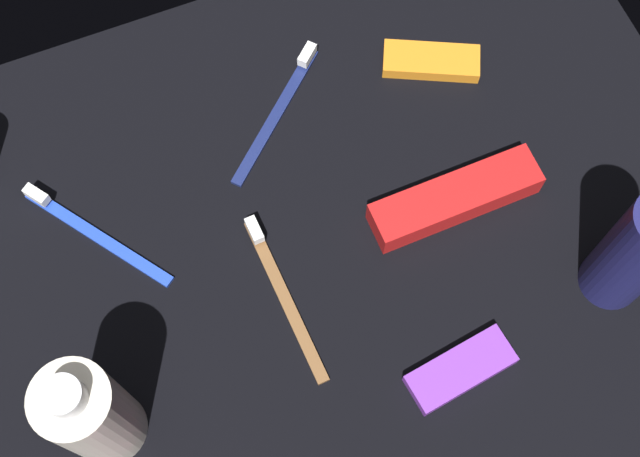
# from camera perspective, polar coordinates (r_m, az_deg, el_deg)

# --- Properties ---
(ground_plane) EXTENTS (0.84, 0.64, 0.01)m
(ground_plane) POSITION_cam_1_polar(r_m,az_deg,el_deg) (0.88, 0.00, -0.85)
(ground_plane) COLOR black
(lotion_bottle) EXTENTS (0.06, 0.06, 0.19)m
(lotion_bottle) POSITION_cam_1_polar(r_m,az_deg,el_deg) (0.84, 20.04, -1.43)
(lotion_bottle) COLOR navy
(lotion_bottle) RESTS_ON ground_plane
(bodywash_bottle) EXTENTS (0.07, 0.07, 0.17)m
(bodywash_bottle) POSITION_cam_1_polar(r_m,az_deg,el_deg) (0.78, -14.73, -11.68)
(bodywash_bottle) COLOR silver
(bodywash_bottle) RESTS_ON ground_plane
(toothbrush_blue) EXTENTS (0.11, 0.15, 0.02)m
(toothbrush_blue) POSITION_cam_1_polar(r_m,az_deg,el_deg) (0.91, -14.90, -0.08)
(toothbrush_blue) COLOR blue
(toothbrush_blue) RESTS_ON ground_plane
(toothbrush_brown) EXTENTS (0.02, 0.18, 0.02)m
(toothbrush_brown) POSITION_cam_1_polar(r_m,az_deg,el_deg) (0.86, -2.59, -3.93)
(toothbrush_brown) COLOR brown
(toothbrush_brown) RESTS_ON ground_plane
(toothbrush_navy) EXTENTS (0.14, 0.13, 0.02)m
(toothbrush_navy) POSITION_cam_1_polar(r_m,az_deg,el_deg) (0.94, -2.60, 8.05)
(toothbrush_navy) COLOR navy
(toothbrush_navy) RESTS_ON ground_plane
(toothpaste_box_red) EXTENTS (0.18, 0.05, 0.03)m
(toothpaste_box_red) POSITION_cam_1_polar(r_m,az_deg,el_deg) (0.89, 8.81, 1.96)
(toothpaste_box_red) COLOR red
(toothpaste_box_red) RESTS_ON ground_plane
(snack_bar_orange) EXTENTS (0.11, 0.08, 0.01)m
(snack_bar_orange) POSITION_cam_1_polar(r_m,az_deg,el_deg) (0.97, 7.28, 10.81)
(snack_bar_orange) COLOR orange
(snack_bar_orange) RESTS_ON ground_plane
(snack_bar_purple) EXTENTS (0.11, 0.05, 0.01)m
(snack_bar_purple) POSITION_cam_1_polar(r_m,az_deg,el_deg) (0.84, 9.18, -9.09)
(snack_bar_purple) COLOR purple
(snack_bar_purple) RESTS_ON ground_plane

